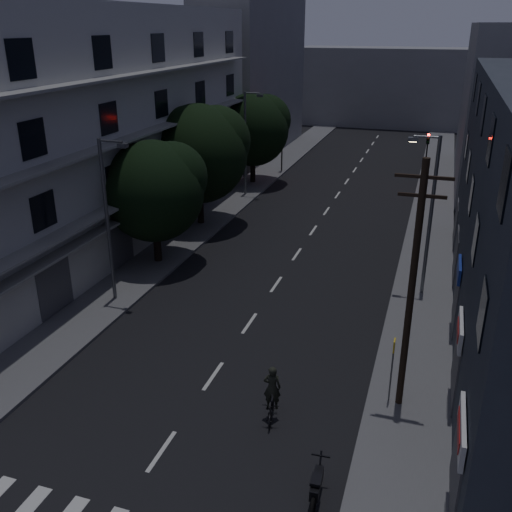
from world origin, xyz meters
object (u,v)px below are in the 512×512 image
Objects in this scene: utility_pole at (412,285)px; cyclist at (272,401)px; motorcycle at (316,487)px; bus_stop_sign at (393,359)px.

cyclist is at bearing -153.63° from utility_pole.
motorcycle is at bearing -65.34° from cyclist.
motorcycle is (-1.91, -5.30, -4.37)m from utility_pole.
cyclist is at bearing 122.53° from motorcycle.
utility_pole is 3.56× the size of bus_stop_sign.
utility_pole is 4.26× the size of cyclist.
bus_stop_sign is (-0.37, 0.04, -2.98)m from utility_pole.
utility_pole is 4.62× the size of motorcycle.
bus_stop_sign is 1.30× the size of motorcycle.
motorcycle is at bearing -109.79° from utility_pole.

